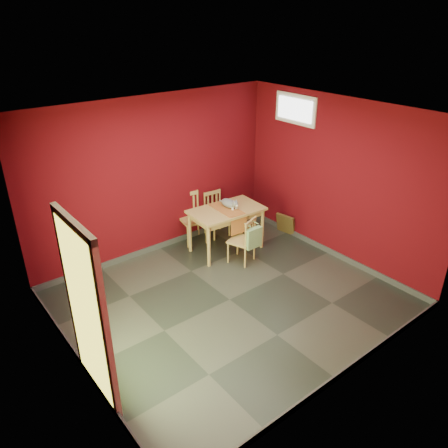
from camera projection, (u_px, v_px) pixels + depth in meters
ground at (230, 300)px, 6.46m from camera, size 4.50×4.50×0.00m
room_shell at (230, 297)px, 6.44m from camera, size 4.50×4.50×4.50m
doorway at (85, 308)px, 4.45m from camera, size 0.06×1.01×2.13m
window at (295, 109)px, 7.37m from camera, size 0.05×0.90×0.50m
outlet_plate at (229, 210)px, 8.62m from camera, size 0.08×0.02×0.12m
dining_table at (226, 214)px, 7.53m from camera, size 1.30×0.81×0.78m
table_runner at (231, 214)px, 7.43m from camera, size 0.37×0.70×0.34m
chair_far_left at (192, 217)px, 7.94m from camera, size 0.50×0.50×0.92m
chair_far_right at (216, 213)px, 8.19m from camera, size 0.42×0.42×0.84m
chair_near at (243, 240)px, 7.27m from camera, size 0.49×0.49×0.81m
tote_bag at (254, 238)px, 7.11m from camera, size 0.29×0.18×0.42m
cat at (229, 202)px, 7.53m from camera, size 0.30×0.43×0.20m
picture_frame at (286, 224)px, 8.31m from camera, size 0.19×0.40×0.39m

